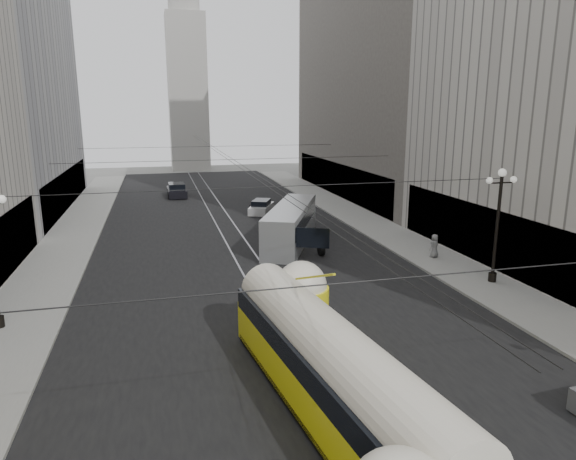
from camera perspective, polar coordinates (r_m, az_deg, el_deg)
road at (r=39.87m, az=-6.14°, el=-0.76°), size 20.00×85.00×0.02m
sidewalk_left at (r=43.40m, az=-22.71°, el=-0.47°), size 4.00×72.00×0.15m
sidewalk_right at (r=46.28m, az=8.07°, el=1.25°), size 4.00×72.00×0.15m
rail_left at (r=39.77m, az=-7.21°, el=-0.82°), size 0.12×85.00×0.04m
rail_right at (r=39.98m, az=-5.08°, el=-0.69°), size 0.12×85.00×0.04m
building_right_far at (r=59.87m, az=11.52°, el=19.46°), size 12.60×32.60×32.60m
distant_tower at (r=86.14m, az=-11.18°, el=16.62°), size 6.00×6.00×31.36m
lamppost_right_mid at (r=30.41m, az=22.29°, el=1.13°), size 1.86×0.44×6.37m
catenary at (r=37.89m, az=-5.96°, el=7.55°), size 25.00×72.00×0.23m
streetcar at (r=16.79m, az=4.85°, el=-15.25°), size 3.99×15.14×3.32m
city_bus at (r=37.38m, az=0.33°, el=0.78°), size 6.56×11.40×2.79m
sedan_white_far at (r=48.65m, az=-2.98°, el=2.56°), size 3.16×4.37×1.28m
sedan_dark_far at (r=59.18m, az=-12.26°, el=4.31°), size 2.10×4.87×1.52m
pedestrian_sidewalk_right at (r=34.83m, az=15.96°, el=-1.70°), size 0.88×0.74×1.55m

